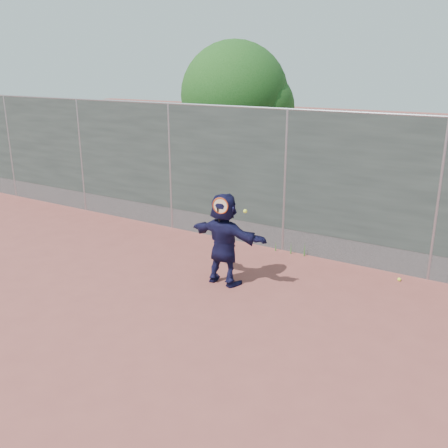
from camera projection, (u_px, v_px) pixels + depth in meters
The scene contains 7 objects.
ground at pixel (190, 315), 8.03m from camera, with size 80.00×80.00×0.00m, color #9E4C42.
player at pixel (224, 239), 8.97m from camera, with size 1.58×0.50×1.71m, color #16153A.
ball_ground at pixel (399, 279), 9.28m from camera, with size 0.07×0.07×0.07m, color #E2FA37.
fence at pixel (285, 179), 10.39m from camera, with size 20.00×0.06×3.03m.
swing_action at pixel (223, 207), 8.55m from camera, with size 0.71×0.19×0.51m.
tree_left at pixel (240, 99), 13.87m from camera, with size 3.15×3.00×4.53m.
weed_clump at pixel (293, 248), 10.59m from camera, with size 0.68×0.07×0.30m.
Camera 1 is at (4.24, -5.84, 3.84)m, focal length 40.00 mm.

